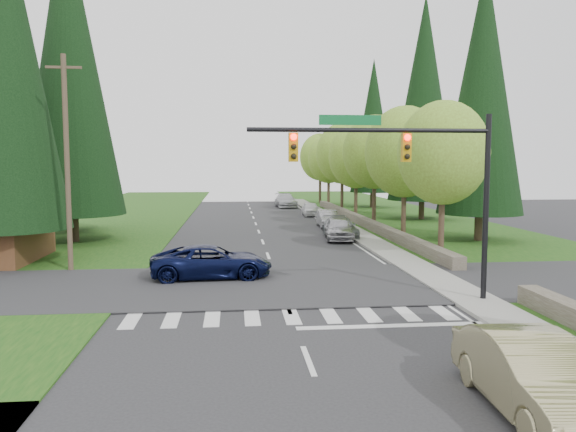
{
  "coord_description": "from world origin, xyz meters",
  "views": [
    {
      "loc": [
        -1.89,
        -14.86,
        5.04
      ],
      "look_at": [
        0.46,
        8.95,
        2.8
      ],
      "focal_mm": 35.0,
      "sensor_mm": 36.0,
      "label": 1
    }
  ],
  "objects": [
    {
      "name": "parked_car_d",
      "position": [
        5.6,
        38.71,
        0.67
      ],
      "size": [
        1.71,
        3.96,
        1.33
      ],
      "primitive_type": "imported",
      "rotation": [
        0.0,
        0.0,
        -0.03
      ],
      "color": "silver",
      "rests_on": "ground"
    },
    {
      "name": "parked_car_a",
      "position": [
        5.08,
        21.44,
        0.76
      ],
      "size": [
        2.3,
        4.63,
        1.52
      ],
      "primitive_type": "imported",
      "rotation": [
        0.0,
        0.0,
        -0.12
      ],
      "color": "#ACACB1",
      "rests_on": "ground"
    },
    {
      "name": "decid_tree_2",
      "position": [
        9.1,
        28.0,
        5.93
      ],
      "size": [
        5.0,
        5.0,
        8.82
      ],
      "color": "#38281C",
      "rests_on": "ground"
    },
    {
      "name": "curb_east",
      "position": [
        6.05,
        22.0,
        0.07
      ],
      "size": [
        0.2,
        80.0,
        0.13
      ],
      "primitive_type": "cube",
      "color": "gray",
      "rests_on": "ground"
    },
    {
      "name": "decid_tree_3",
      "position": [
        9.2,
        35.0,
        5.66
      ],
      "size": [
        5.0,
        5.0,
        8.55
      ],
      "color": "#38281C",
      "rests_on": "ground"
    },
    {
      "name": "parked_car_c",
      "position": [
        5.6,
        29.0,
        0.68
      ],
      "size": [
        1.53,
        4.16,
        1.36
      ],
      "primitive_type": "imported",
      "rotation": [
        0.0,
        0.0,
        -0.02
      ],
      "color": "#A9A8AD",
      "rests_on": "ground"
    },
    {
      "name": "conifer_e_c",
      "position": [
        14.0,
        48.0,
        9.29
      ],
      "size": [
        5.1,
        5.1,
        16.8
      ],
      "color": "#38281C",
      "rests_on": "ground"
    },
    {
      "name": "parked_car_b",
      "position": [
        5.4,
        22.72,
        0.69
      ],
      "size": [
        1.95,
        4.75,
        1.38
      ],
      "primitive_type": "imported",
      "rotation": [
        0.0,
        0.0,
        0.0
      ],
      "color": "gray",
      "rests_on": "ground"
    },
    {
      "name": "traffic_signal",
      "position": [
        4.37,
        4.5,
        4.98
      ],
      "size": [
        8.7,
        0.37,
        6.8
      ],
      "color": "black",
      "rests_on": "ground"
    },
    {
      "name": "conifer_w_e",
      "position": [
        -14.0,
        28.0,
        10.29
      ],
      "size": [
        5.78,
        5.78,
        18.8
      ],
      "color": "#38281C",
      "rests_on": "ground"
    },
    {
      "name": "decid_tree_0",
      "position": [
        9.2,
        14.0,
        5.6
      ],
      "size": [
        4.8,
        4.8,
        8.37
      ],
      "color": "#38281C",
      "rests_on": "ground"
    },
    {
      "name": "conifer_w_a",
      "position": [
        -13.0,
        14.0,
        10.79
      ],
      "size": [
        6.12,
        6.12,
        19.8
      ],
      "color": "#38281C",
      "rests_on": "ground"
    },
    {
      "name": "conifer_e_a",
      "position": [
        14.0,
        20.0,
        9.79
      ],
      "size": [
        5.44,
        5.44,
        17.8
      ],
      "color": "#38281C",
      "rests_on": "ground"
    },
    {
      "name": "stone_wall_north",
      "position": [
        8.6,
        30.0,
        0.35
      ],
      "size": [
        0.7,
        40.0,
        0.7
      ],
      "primitive_type": "cube",
      "color": "#4C4438",
      "rests_on": "ground"
    },
    {
      "name": "grass_east",
      "position": [
        13.0,
        20.0,
        0.03
      ],
      "size": [
        14.0,
        110.0,
        0.06
      ],
      "primitive_type": "cube",
      "color": "#154712",
      "rests_on": "ground"
    },
    {
      "name": "conifer_w_c",
      "position": [
        -12.0,
        22.0,
        11.29
      ],
      "size": [
        6.46,
        6.46,
        20.8
      ],
      "color": "#38281C",
      "rests_on": "ground"
    },
    {
      "name": "suv_navy",
      "position": [
        -2.85,
        9.71,
        0.74
      ],
      "size": [
        5.43,
        2.76,
        1.47
      ],
      "primitive_type": "imported",
      "rotation": [
        0.0,
        0.0,
        1.63
      ],
      "color": "black",
      "rests_on": "ground"
    },
    {
      "name": "ground",
      "position": [
        0.0,
        0.0,
        0.0
      ],
      "size": [
        120.0,
        120.0,
        0.0
      ],
      "primitive_type": "plane",
      "color": "#28282B",
      "rests_on": "ground"
    },
    {
      "name": "decid_tree_1",
      "position": [
        9.3,
        21.0,
        5.8
      ],
      "size": [
        5.2,
        5.2,
        8.8
      ],
      "color": "#38281C",
      "rests_on": "ground"
    },
    {
      "name": "cross_street",
      "position": [
        0.0,
        8.0,
        0.0
      ],
      "size": [
        120.0,
        8.0,
        0.1
      ],
      "primitive_type": "cube",
      "color": "#28282B",
      "rests_on": "ground"
    },
    {
      "name": "decid_tree_5",
      "position": [
        9.1,
        49.0,
        5.53
      ],
      "size": [
        4.8,
        4.8,
        8.3
      ],
      "color": "#38281C",
      "rests_on": "ground"
    },
    {
      "name": "decid_tree_4",
      "position": [
        9.3,
        42.0,
        6.06
      ],
      "size": [
        5.4,
        5.4,
        9.18
      ],
      "color": "#38281C",
      "rests_on": "ground"
    },
    {
      "name": "sedan_champagne",
      "position": [
        4.09,
        -4.48,
        0.8
      ],
      "size": [
        1.87,
        4.9,
        1.59
      ],
      "primitive_type": "imported",
      "rotation": [
        0.0,
        0.0,
        -0.04
      ],
      "color": "tan",
      "rests_on": "ground"
    },
    {
      "name": "sidewalk_east",
      "position": [
        6.9,
        22.0,
        0.07
      ],
      "size": [
        1.8,
        80.0,
        0.13
      ],
      "primitive_type": "cube",
      "color": "gray",
      "rests_on": "ground"
    },
    {
      "name": "utility_pole",
      "position": [
        -9.5,
        12.0,
        5.14
      ],
      "size": [
        1.6,
        0.24,
        10.0
      ],
      "color": "#473828",
      "rests_on": "ground"
    },
    {
      "name": "grass_west",
      "position": [
        -13.0,
        20.0,
        0.03
      ],
      "size": [
        14.0,
        110.0,
        0.06
      ],
      "primitive_type": "cube",
      "color": "#154712",
      "rests_on": "ground"
    },
    {
      "name": "conifer_e_b",
      "position": [
        15.0,
        34.0,
        10.79
      ],
      "size": [
        6.12,
        6.12,
        19.8
      ],
      "color": "#38281C",
      "rests_on": "ground"
    },
    {
      "name": "decid_tree_6",
      "position": [
        9.2,
        56.0,
        5.86
      ],
      "size": [
        5.2,
        5.2,
        8.86
      ],
      "color": "#38281C",
      "rests_on": "ground"
    },
    {
      "name": "parked_car_e",
      "position": [
        4.2,
        49.69,
        0.77
      ],
      "size": [
        2.45,
        5.41,
        1.54
      ],
      "primitive_type": "imported",
      "rotation": [
        0.0,
        0.0,
        0.06
      ],
      "color": "#BABBC0",
      "rests_on": "ground"
    }
  ]
}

